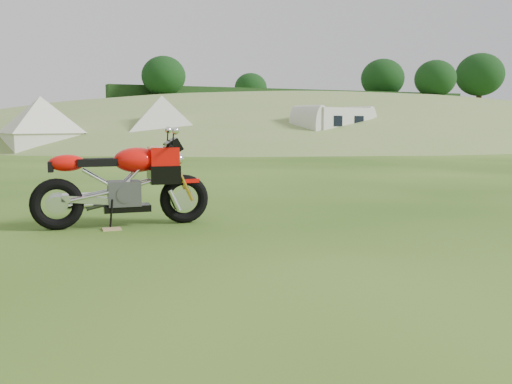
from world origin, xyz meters
name	(u,v)px	position (x,y,z in m)	size (l,w,h in m)	color
ground	(243,245)	(0.00, 0.00, 0.00)	(120.00, 120.00, 0.00)	#22490F
hillside	(306,137)	(24.00, 40.00, 0.00)	(80.00, 64.00, 8.00)	olive
hedgerow	(306,137)	(24.00, 40.00, 0.00)	(36.00, 1.20, 8.60)	black
sport_motorcycle	(122,177)	(-0.97, 1.77, 0.67)	(2.22, 0.55, 1.33)	red
plywood_board	(112,229)	(-1.16, 1.57, 0.01)	(0.23, 0.19, 0.02)	tan
tent_left	(41,124)	(-0.37, 21.79, 1.29)	(2.97, 2.97, 2.57)	silver
tent_mid	(162,123)	(5.01, 20.96, 1.32)	(3.04, 3.04, 2.63)	beige
tent_right	(248,127)	(9.87, 21.70, 1.14)	(2.62, 2.62, 2.27)	white
caravan	(334,129)	(12.57, 17.62, 1.05)	(4.48, 2.00, 2.10)	silver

